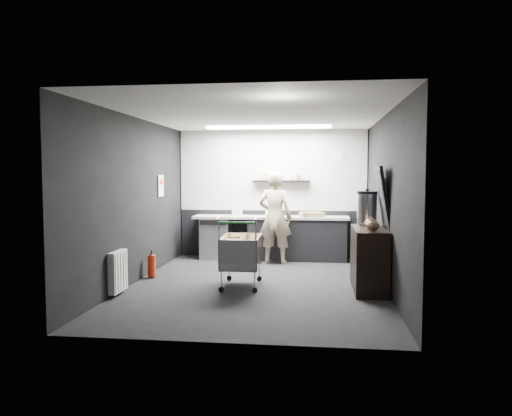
# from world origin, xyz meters

# --- Properties ---
(floor) EXTENTS (5.50, 5.50, 0.00)m
(floor) POSITION_xyz_m (0.00, 0.00, 0.00)
(floor) COLOR black
(floor) RESTS_ON ground
(ceiling) EXTENTS (5.50, 5.50, 0.00)m
(ceiling) POSITION_xyz_m (0.00, 0.00, 2.70)
(ceiling) COLOR white
(ceiling) RESTS_ON wall_back
(wall_back) EXTENTS (5.50, 0.00, 5.50)m
(wall_back) POSITION_xyz_m (0.00, 2.75, 1.35)
(wall_back) COLOR black
(wall_back) RESTS_ON floor
(wall_front) EXTENTS (5.50, 0.00, 5.50)m
(wall_front) POSITION_xyz_m (0.00, -2.75, 1.35)
(wall_front) COLOR black
(wall_front) RESTS_ON floor
(wall_left) EXTENTS (0.00, 5.50, 5.50)m
(wall_left) POSITION_xyz_m (-2.00, 0.00, 1.35)
(wall_left) COLOR black
(wall_left) RESTS_ON floor
(wall_right) EXTENTS (0.00, 5.50, 5.50)m
(wall_right) POSITION_xyz_m (2.00, 0.00, 1.35)
(wall_right) COLOR black
(wall_right) RESTS_ON floor
(kitchen_wall_panel) EXTENTS (3.95, 0.02, 1.70)m
(kitchen_wall_panel) POSITION_xyz_m (0.00, 2.73, 1.85)
(kitchen_wall_panel) COLOR #AFAEAA
(kitchen_wall_panel) RESTS_ON wall_back
(dado_panel) EXTENTS (3.95, 0.02, 1.00)m
(dado_panel) POSITION_xyz_m (0.00, 2.73, 0.50)
(dado_panel) COLOR black
(dado_panel) RESTS_ON wall_back
(floating_shelf) EXTENTS (1.20, 0.22, 0.04)m
(floating_shelf) POSITION_xyz_m (0.20, 2.62, 1.62)
(floating_shelf) COLOR black
(floating_shelf) RESTS_ON wall_back
(wall_clock) EXTENTS (0.20, 0.03, 0.20)m
(wall_clock) POSITION_xyz_m (1.40, 2.72, 2.15)
(wall_clock) COLOR silver
(wall_clock) RESTS_ON wall_back
(poster) EXTENTS (0.02, 0.30, 0.40)m
(poster) POSITION_xyz_m (-1.98, 1.30, 1.55)
(poster) COLOR white
(poster) RESTS_ON wall_left
(poster_red_band) EXTENTS (0.02, 0.22, 0.10)m
(poster_red_band) POSITION_xyz_m (-1.98, 1.30, 1.62)
(poster_red_band) COLOR red
(poster_red_band) RESTS_ON poster
(radiator) EXTENTS (0.10, 0.50, 0.60)m
(radiator) POSITION_xyz_m (-1.94, -0.90, 0.35)
(radiator) COLOR silver
(radiator) RESTS_ON wall_left
(ceiling_strip) EXTENTS (2.40, 0.20, 0.04)m
(ceiling_strip) POSITION_xyz_m (0.00, 1.85, 2.67)
(ceiling_strip) COLOR white
(ceiling_strip) RESTS_ON ceiling
(prep_counter) EXTENTS (3.20, 0.61, 0.90)m
(prep_counter) POSITION_xyz_m (0.14, 2.42, 0.46)
(prep_counter) COLOR black
(prep_counter) RESTS_ON floor
(person) EXTENTS (0.73, 0.54, 1.83)m
(person) POSITION_xyz_m (0.13, 1.97, 0.92)
(person) COLOR beige
(person) RESTS_ON floor
(shopping_cart) EXTENTS (0.61, 0.99, 1.08)m
(shopping_cart) POSITION_xyz_m (-0.23, -0.13, 0.51)
(shopping_cart) COLOR silver
(shopping_cart) RESTS_ON floor
(sideboard) EXTENTS (0.54, 1.27, 1.90)m
(sideboard) POSITION_xyz_m (1.75, -0.09, 0.60)
(sideboard) COLOR black
(sideboard) RESTS_ON floor
(fire_extinguisher) EXTENTS (0.14, 0.14, 0.45)m
(fire_extinguisher) POSITION_xyz_m (-1.85, 0.34, 0.22)
(fire_extinguisher) COLOR red
(fire_extinguisher) RESTS_ON floor
(cardboard_box) EXTENTS (0.54, 0.47, 0.09)m
(cardboard_box) POSITION_xyz_m (0.85, 2.37, 0.95)
(cardboard_box) COLOR #8C6A4A
(cardboard_box) RESTS_ON prep_counter
(pink_tub) EXTENTS (0.22, 0.22, 0.22)m
(pink_tub) POSITION_xyz_m (-0.00, 2.42, 1.01)
(pink_tub) COLOR white
(pink_tub) RESTS_ON prep_counter
(white_container) EXTENTS (0.20, 0.16, 0.16)m
(white_container) POSITION_xyz_m (-0.69, 2.37, 0.98)
(white_container) COLOR silver
(white_container) RESTS_ON prep_counter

